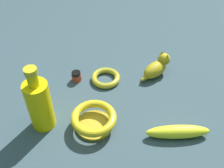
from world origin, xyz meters
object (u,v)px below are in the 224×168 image
(banana, at_px, (178,132))
(bottle_tall, at_px, (39,104))
(bangle, at_px, (106,78))
(cat_figurine, at_px, (157,67))
(nail_polish_jar, at_px, (76,76))
(bowl, at_px, (94,119))

(banana, height_order, bottle_tall, bottle_tall)
(bangle, height_order, cat_figurine, cat_figurine)
(cat_figurine, distance_m, bottle_tall, 0.46)
(nail_polish_jar, bearing_deg, bowl, 149.90)
(bowl, bearing_deg, banana, -147.88)
(nail_polish_jar, distance_m, cat_figurine, 0.31)
(nail_polish_jar, height_order, cat_figurine, cat_figurine)
(bangle, height_order, bottle_tall, bottle_tall)
(banana, bearing_deg, bangle, -51.14)
(nail_polish_jar, bearing_deg, cat_figurine, -133.14)
(cat_figurine, bearing_deg, bowl, 88.58)
(cat_figurine, height_order, bottle_tall, bottle_tall)
(banana, bearing_deg, bowl, -10.76)
(nail_polish_jar, relative_size, cat_figurine, 0.26)
(bangle, distance_m, bottle_tall, 0.30)
(nail_polish_jar, height_order, bangle, nail_polish_jar)
(bowl, distance_m, banana, 0.26)
(cat_figurine, xyz_separation_m, bottle_tall, (0.14, 0.44, 0.06))
(cat_figurine, relative_size, banana, 0.73)
(cat_figurine, bearing_deg, bottle_tall, 72.52)
(banana, distance_m, bottle_tall, 0.43)
(cat_figurine, bearing_deg, banana, 136.39)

